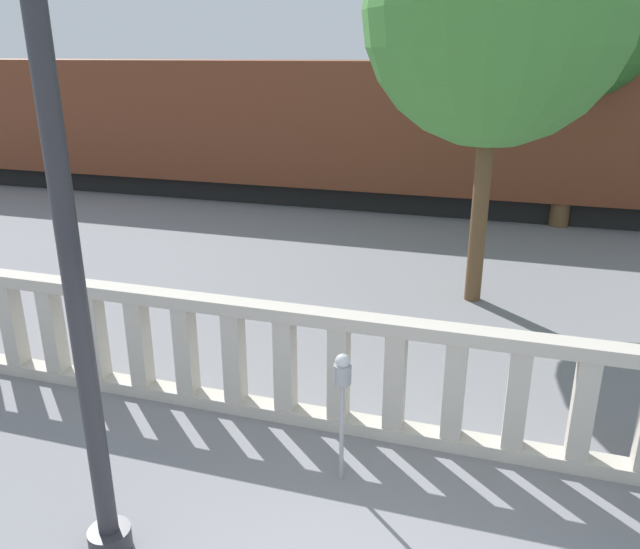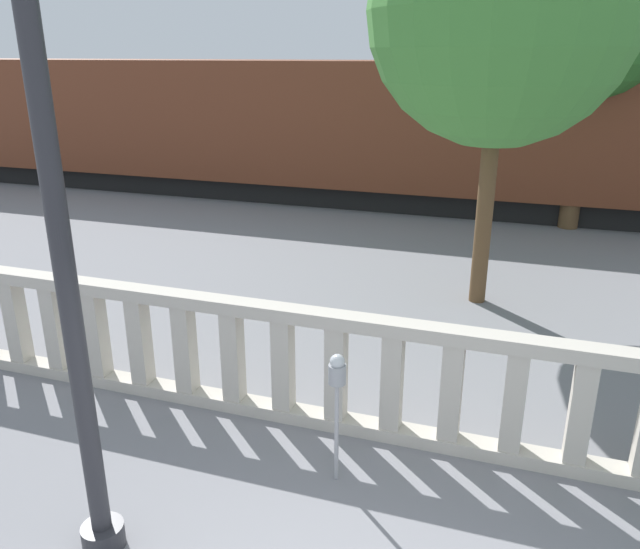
# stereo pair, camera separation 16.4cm
# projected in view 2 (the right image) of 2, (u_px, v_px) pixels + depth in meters

# --- Properties ---
(balustrade) EXTENTS (14.23, 0.24, 1.32)m
(balustrade) POSITION_uv_depth(u_px,v_px,m) (421.00, 386.00, 6.16)
(balustrade) COLOR #BCB5A8
(balustrade) RESTS_ON ground
(lamppost) EXTENTS (0.34, 0.34, 5.57)m
(lamppost) POSITION_uv_depth(u_px,v_px,m) (55.00, 202.00, 4.09)
(lamppost) COLOR #2D2D33
(lamppost) RESTS_ON ground
(parking_meter) EXTENTS (0.16, 0.16, 1.29)m
(parking_meter) POSITION_uv_depth(u_px,v_px,m) (337.00, 382.00, 5.50)
(parking_meter) COLOR #99999E
(parking_meter) RESTS_ON ground
(train_near) EXTENTS (25.66, 2.63, 4.18)m
(train_near) POSITION_uv_depth(u_px,v_px,m) (291.00, 127.00, 16.67)
(train_near) COLOR black
(train_near) RESTS_ON ground
(train_far) EXTENTS (21.31, 3.18, 3.95)m
(train_far) POSITION_uv_depth(u_px,v_px,m) (402.00, 101.00, 27.18)
(train_far) COLOR black
(train_far) RESTS_ON ground
(tree_left) EXTENTS (3.05, 3.05, 5.83)m
(tree_left) POSITION_uv_depth(u_px,v_px,m) (595.00, 27.00, 12.79)
(tree_left) COLOR brown
(tree_left) RESTS_ON ground
(tree_right) EXTENTS (3.77, 3.77, 6.20)m
(tree_right) POSITION_uv_depth(u_px,v_px,m) (503.00, 11.00, 8.59)
(tree_right) COLOR brown
(tree_right) RESTS_ON ground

